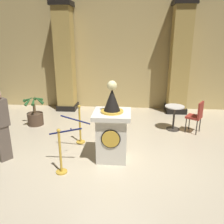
{
  "coord_description": "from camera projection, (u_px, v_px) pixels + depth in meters",
  "views": [
    {
      "loc": [
        0.37,
        -4.71,
        2.76
      ],
      "look_at": [
        -0.03,
        0.21,
        1.15
      ],
      "focal_mm": 37.41,
      "sensor_mm": 36.0,
      "label": 1
    }
  ],
  "objects": [
    {
      "name": "cafe_table",
      "position": [
        174.0,
        115.0,
        7.09
      ],
      "size": [
        0.57,
        0.57,
        0.76
      ],
      "color": "#332D28",
      "rests_on": "ground_plane"
    },
    {
      "name": "ground_plane",
      "position": [
        113.0,
        162.0,
        5.35
      ],
      "size": [
        10.48,
        10.48,
        0.0
      ],
      "primitive_type": "plane",
      "color": "beige"
    },
    {
      "name": "stanchion_near",
      "position": [
        80.0,
        130.0,
        6.24
      ],
      "size": [
        0.24,
        0.24,
        1.07
      ],
      "color": "gold",
      "rests_on": "ground_plane"
    },
    {
      "name": "back_wall",
      "position": [
        122.0,
        56.0,
        8.93
      ],
      "size": [
        10.48,
        0.16,
        4.08
      ],
      "primitive_type": "cube",
      "color": "tan",
      "rests_on": "ground_plane"
    },
    {
      "name": "bystander_guest",
      "position": [
        0.0,
        124.0,
        5.21
      ],
      "size": [
        0.39,
        0.42,
        1.68
      ],
      "color": "brown",
      "rests_on": "ground_plane"
    },
    {
      "name": "velvet_rope",
      "position": [
        71.0,
        125.0,
        5.42
      ],
      "size": [
        0.8,
        0.83,
        0.22
      ],
      "color": "#141947"
    },
    {
      "name": "stanchion_far",
      "position": [
        61.0,
        158.0,
        4.86
      ],
      "size": [
        0.24,
        0.24,
        1.0
      ],
      "color": "gold",
      "rests_on": "ground_plane"
    },
    {
      "name": "cafe_chair_red",
      "position": [
        197.0,
        114.0,
        6.84
      ],
      "size": [
        0.55,
        0.55,
        0.96
      ],
      "color": "black",
      "rests_on": "ground_plane"
    },
    {
      "name": "column_left",
      "position": [
        65.0,
        59.0,
        8.68
      ],
      "size": [
        0.76,
        0.76,
        3.92
      ],
      "color": "black",
      "rests_on": "ground_plane"
    },
    {
      "name": "potted_palm_left",
      "position": [
        35.0,
        115.0,
        7.54
      ],
      "size": [
        0.73,
        0.7,
        1.0
      ],
      "color": "#4C3828",
      "rests_on": "ground_plane"
    },
    {
      "name": "column_right",
      "position": [
        180.0,
        60.0,
        8.35
      ],
      "size": [
        0.77,
        0.77,
        3.92
      ],
      "color": "black",
      "rests_on": "ground_plane"
    },
    {
      "name": "pedestal_clock",
      "position": [
        112.0,
        130.0,
        5.32
      ],
      "size": [
        0.84,
        0.84,
        1.86
      ],
      "color": "silver",
      "rests_on": "ground_plane"
    }
  ]
}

